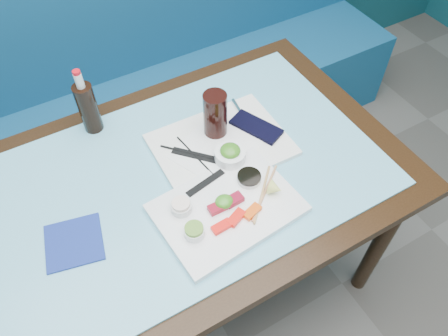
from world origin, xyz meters
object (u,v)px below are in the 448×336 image
sashimi_plate (227,208)px  cola_bottle_body (88,108)px  seaweed_bowl (230,156)px  booth_bench (112,106)px  cola_glass (215,114)px  blue_napkin (74,242)px  dining_table (186,193)px  serving_tray (221,145)px

sashimi_plate → cola_bottle_body: bearing=108.8°
seaweed_bowl → booth_bench: bearing=99.9°
cola_glass → blue_napkin: size_ratio=1.03×
sashimi_plate → cola_bottle_body: cola_bottle_body is taller
cola_bottle_body → sashimi_plate: bearing=-66.5°
dining_table → sashimi_plate: 0.21m
dining_table → cola_bottle_body: size_ratio=7.75×
sashimi_plate → seaweed_bowl: size_ratio=4.09×
sashimi_plate → cola_glass: bearing=62.5°
cola_glass → blue_napkin: 0.57m
booth_bench → cola_bottle_body: 0.71m
cola_glass → serving_tray: bearing=-100.3°
booth_bench → blue_napkin: bearing=-112.3°
booth_bench → serving_tray: booth_bench is taller
cola_bottle_body → blue_napkin: (-0.20, -0.40, -0.09)m
booth_bench → seaweed_bowl: booth_bench is taller
dining_table → booth_bench: bearing=90.0°
seaweed_bowl → cola_glass: cola_glass is taller
sashimi_plate → seaweed_bowl: seaweed_bowl is taller
sashimi_plate → seaweed_bowl: (0.10, 0.15, 0.03)m
seaweed_bowl → cola_glass: bearing=81.3°
booth_bench → cola_glass: (0.17, -0.74, 0.48)m
serving_tray → blue_napkin: 0.54m
seaweed_bowl → cola_bottle_body: size_ratio=0.54×
dining_table → cola_glass: size_ratio=8.81×
dining_table → blue_napkin: 0.39m
serving_tray → seaweed_bowl: 0.08m
serving_tray → cola_bottle_body: 0.45m
cola_glass → blue_napkin: (-0.54, -0.16, -0.09)m
seaweed_bowl → dining_table: bearing=170.0°
blue_napkin → serving_tray: bearing=11.6°
dining_table → cola_bottle_body: 0.42m
seaweed_bowl → blue_napkin: size_ratio=0.64×
serving_tray → blue_napkin: size_ratio=2.74×
booth_bench → serving_tray: bearing=-78.5°
seaweed_bowl → blue_napkin: bearing=-176.3°
serving_tray → seaweed_bowl: (-0.01, -0.07, 0.03)m
dining_table → sashimi_plate: size_ratio=3.49×
serving_tray → seaweed_bowl: bearing=-96.6°
cola_bottle_body → blue_napkin: 0.45m
serving_tray → sashimi_plate: bearing=-114.5°
booth_bench → sashimi_plate: bearing=-87.0°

